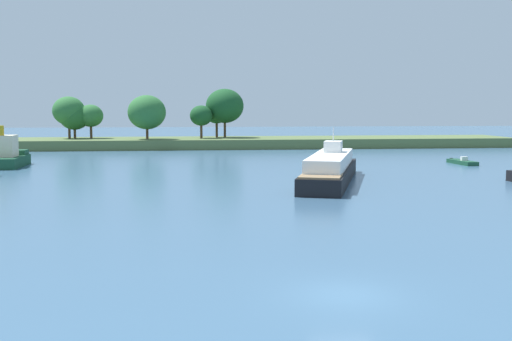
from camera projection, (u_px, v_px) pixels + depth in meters
name	position (u px, v px, depth m)	size (l,w,h in m)	color
ground_plane	(345.00, 295.00, 23.56)	(400.00, 400.00, 0.00)	#3D607F
treeline_island	(222.00, 132.00, 109.41)	(93.29, 13.60, 10.57)	#566B3D
white_riverboat	(330.00, 169.00, 58.82)	(10.42, 21.27, 5.26)	black
small_motorboat	(462.00, 162.00, 77.48)	(1.92, 5.74, 1.00)	#19472D
tugboat	(5.00, 156.00, 73.90)	(4.45, 8.60, 5.07)	#19472D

